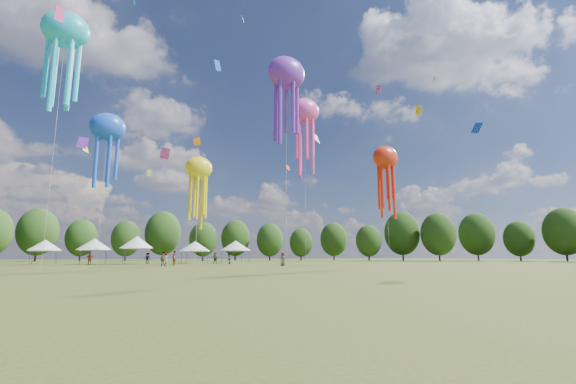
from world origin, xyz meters
name	(u,v)px	position (x,y,z in m)	size (l,w,h in m)	color
ground	(469,287)	(0.00, 0.00, 0.00)	(300.00, 300.00, 0.00)	#384416
spectator_near	(163,259)	(-5.44, 36.84, 0.85)	(0.83, 0.65, 1.70)	gray
spectators_far	(186,258)	(0.09, 49.31, 0.86)	(22.64, 23.58, 1.89)	gray
festival_tents	(154,245)	(-3.65, 56.26, 3.03)	(34.82, 8.86, 4.40)	#47474C
show_kites	(237,109)	(2.93, 36.11, 20.63)	(40.01, 18.42, 30.17)	blue
small_kites	(183,56)	(-3.12, 42.82, 30.07)	(73.24, 58.01, 44.04)	blue
treeline	(149,226)	(-3.87, 62.51, 6.54)	(201.57, 95.24, 13.43)	#38281C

